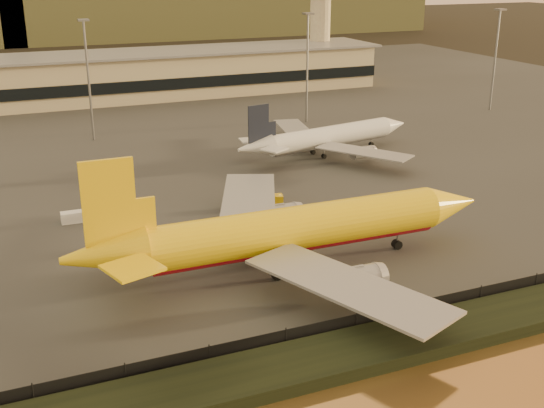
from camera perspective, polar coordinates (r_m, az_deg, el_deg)
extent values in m
plane|color=black|center=(82.38, 1.29, -6.89)|extent=(900.00, 900.00, 0.00)
cube|color=black|center=(68.88, 7.23, -12.16)|extent=(320.00, 7.00, 1.40)
cube|color=#2D2D2D|center=(168.97, -12.11, 6.71)|extent=(320.00, 220.00, 0.20)
cube|color=black|center=(71.54, 5.64, -10.23)|extent=(300.00, 0.05, 2.20)
cube|color=tan|center=(196.89, -14.00, 10.18)|extent=(160.00, 22.00, 12.00)
cube|color=black|center=(186.14, -13.39, 9.39)|extent=(160.00, 0.60, 3.00)
cube|color=gray|center=(196.00, -14.16, 12.00)|extent=(164.00, 24.00, 0.60)
cylinder|color=tan|center=(223.14, 4.03, 14.10)|extent=(6.40, 6.40, 30.00)
cylinder|color=slate|center=(150.45, -15.07, 9.80)|extent=(0.50, 0.50, 25.00)
cube|color=slate|center=(148.94, -15.52, 14.61)|extent=(2.20, 2.20, 0.40)
cylinder|color=slate|center=(163.07, 2.96, 11.17)|extent=(0.50, 0.50, 25.00)
cube|color=slate|center=(161.68, 3.04, 15.62)|extent=(2.20, 2.20, 0.40)
cylinder|color=slate|center=(185.55, 18.14, 11.28)|extent=(0.50, 0.50, 25.00)
cube|color=slate|center=(184.32, 18.57, 15.17)|extent=(2.20, 2.20, 0.40)
cylinder|color=yellow|center=(85.01, 2.23, -1.99)|extent=(38.42, 5.82, 5.54)
cylinder|color=#AD0915|center=(85.37, 2.22, -2.60)|extent=(37.35, 4.59, 4.32)
cone|color=yellow|center=(96.32, 14.72, 0.01)|extent=(7.50, 5.60, 5.54)
cone|color=yellow|center=(78.60, -13.91, -4.14)|extent=(9.64, 5.61, 5.54)
cube|color=yellow|center=(76.54, -13.50, 0.16)|extent=(5.87, 0.49, 9.70)
cube|color=yellow|center=(83.80, -13.12, -2.24)|extent=(6.72, 6.68, 0.33)
cube|color=yellow|center=(73.71, -11.60, -5.24)|extent=(6.67, 6.63, 0.33)
cube|color=gray|center=(97.73, -1.96, 0.35)|extent=(16.05, 25.02, 0.33)
cylinder|color=gray|center=(96.04, 0.30, -0.96)|extent=(6.42, 3.10, 3.05)
cube|color=gray|center=(72.95, 6.32, -6.78)|extent=(15.77, 25.05, 0.33)
cylinder|color=gray|center=(77.61, 6.75, -6.35)|extent=(6.42, 3.10, 3.05)
cylinder|color=black|center=(93.45, 10.40, -3.34)|extent=(1.23, 0.98, 1.22)
cylinder|color=slate|center=(93.20, 10.43, -2.98)|extent=(0.21, 0.21, 2.49)
cylinder|color=black|center=(83.30, 0.39, -5.95)|extent=(1.23, 0.98, 1.22)
cylinder|color=slate|center=(83.03, 0.39, -5.55)|extent=(0.21, 0.21, 2.49)
cylinder|color=black|center=(87.49, -0.88, -4.64)|extent=(1.23, 0.98, 1.22)
cylinder|color=slate|center=(87.23, -0.89, -4.26)|extent=(0.21, 0.21, 2.49)
cylinder|color=silver|center=(136.69, 4.93, 5.71)|extent=(28.85, 9.38, 3.97)
cylinder|color=gray|center=(136.86, 4.92, 5.43)|extent=(27.90, 8.37, 3.10)
cone|color=silver|center=(147.76, 10.15, 6.54)|extent=(6.22, 4.97, 3.97)
cone|color=silver|center=(126.47, -1.43, 4.77)|extent=(7.78, 5.27, 3.97)
cube|color=black|center=(125.83, -1.14, 6.75)|extent=(4.35, 1.15, 6.95)
cube|color=silver|center=(130.47, -1.78, 5.37)|extent=(4.40, 4.23, 0.24)
cube|color=silver|center=(124.03, 0.19, 4.62)|extent=(5.31, 5.23, 0.24)
cube|color=gray|center=(144.81, 1.96, 6.29)|extent=(8.86, 18.62, 0.24)
cylinder|color=gray|center=(144.13, 3.23, 5.76)|extent=(5.10, 3.06, 2.19)
cube|color=gray|center=(128.32, 7.70, 4.36)|extent=(14.42, 18.03, 0.24)
cylinder|color=gray|center=(131.81, 7.56, 4.28)|extent=(5.10, 3.06, 2.19)
cylinder|color=black|center=(144.43, 8.29, 4.98)|extent=(0.99, 0.85, 0.87)
cylinder|color=slate|center=(144.32, 8.30, 5.15)|extent=(0.21, 0.21, 1.79)
cylinder|color=black|center=(134.39, 4.37, 4.01)|extent=(0.99, 0.85, 0.87)
cylinder|color=slate|center=(134.27, 4.38, 4.20)|extent=(0.21, 0.21, 1.79)
cylinder|color=black|center=(137.10, 3.45, 4.35)|extent=(0.99, 0.85, 0.87)
cylinder|color=slate|center=(136.98, 3.45, 4.54)|extent=(0.21, 0.21, 1.79)
cube|color=yellow|center=(107.32, -0.20, 0.26)|extent=(4.48, 2.88, 1.86)
cube|color=silver|center=(105.20, -16.28, -1.05)|extent=(3.65, 1.69, 1.63)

